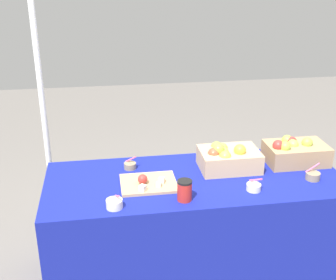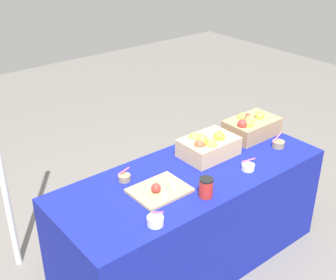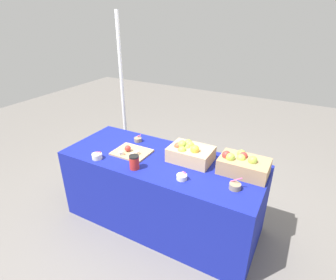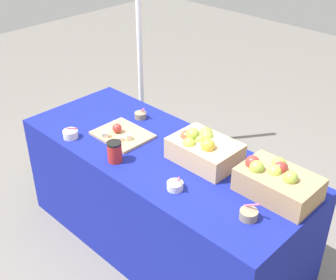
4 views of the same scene
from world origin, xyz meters
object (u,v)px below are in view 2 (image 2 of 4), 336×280
Objects in this scene: sample_bowl_mid at (278,144)px; coffee_cup at (206,188)px; sample_bowl_extra at (248,167)px; apple_crate_middle at (208,146)px; sample_bowl_far at (124,177)px; cutting_board_front at (160,190)px; sample_bowl_near at (155,221)px; apple_crate_left at (251,126)px.

coffee_cup is (-0.85, -0.13, 0.04)m from sample_bowl_mid.
sample_bowl_mid is at bearing 10.74° from sample_bowl_extra.
apple_crate_middle is 0.33m from sample_bowl_extra.
sample_bowl_far is 0.71× the size of coffee_cup.
coffee_cup reaches higher than cutting_board_front.
apple_crate_middle is 0.57m from cutting_board_front.
cutting_board_front is 0.32m from sample_bowl_near.
cutting_board_front is 3.88× the size of sample_bowl_far.
apple_crate_left is 0.93m from coffee_cup.
sample_bowl_far is 0.54m from coffee_cup.
sample_bowl_extra is (-0.42, -0.08, -0.00)m from sample_bowl_mid.
apple_crate_left reaches higher than sample_bowl_near.
apple_crate_middle reaches higher than cutting_board_front.
apple_crate_left is 1.05m from cutting_board_front.
apple_crate_left is at bearing -3.82° from sample_bowl_far.
sample_bowl_near reaches higher than cutting_board_front.
cutting_board_front is at bearing 131.67° from coffee_cup.
sample_bowl_far is at bearing 121.41° from coffee_cup.
sample_bowl_far is 0.97× the size of sample_bowl_extra.
apple_crate_middle reaches higher than sample_bowl_far.
sample_bowl_near is 0.41m from coffee_cup.
cutting_board_front is (-0.55, -0.15, -0.06)m from apple_crate_middle.
apple_crate_middle is 0.86m from sample_bowl_near.
apple_crate_left is at bearing 24.62° from coffee_cup.
sample_bowl_near reaches higher than sample_bowl_extra.
sample_bowl_mid is (0.49, -0.24, -0.05)m from apple_crate_middle.
sample_bowl_near is at bearing -174.93° from sample_bowl_extra.
sample_bowl_mid is (1.26, 0.15, -0.00)m from sample_bowl_near.
apple_crate_left is at bearing 9.57° from cutting_board_front.
sample_bowl_near is 1.27m from sample_bowl_mid.
apple_crate_left is 1.05× the size of apple_crate_middle.
sample_bowl_near is at bearing -176.42° from coffee_cup.
sample_bowl_mid reaches higher than sample_bowl_far.
sample_bowl_near is at bearing -161.75° from apple_crate_left.
cutting_board_front is at bearing -69.57° from sample_bowl_far.
sample_bowl_mid reaches higher than sample_bowl_extra.
sample_bowl_extra is at bearing -140.37° from apple_crate_left.
cutting_board_front is at bearing 47.64° from sample_bowl_near.
sample_bowl_extra is 0.44m from coffee_cup.
sample_bowl_near is at bearing -153.07° from apple_crate_middle.
apple_crate_middle is 3.10× the size of coffee_cup.
apple_crate_middle is at bearing 103.36° from sample_bowl_extra.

